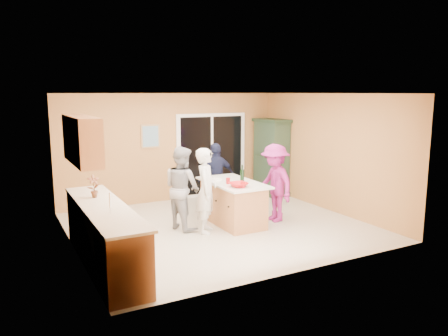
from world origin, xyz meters
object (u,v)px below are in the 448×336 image
woman_grey (182,188)px  woman_magenta (275,183)px  woman_white (206,191)px  kitchen_island (233,204)px  green_hutch (271,158)px  woman_navy (216,177)px

woman_grey → woman_magenta: 1.91m
woman_white → woman_magenta: bearing=-57.3°
kitchen_island → green_hutch: (2.15, 1.83, 0.55)m
woman_white → woman_grey: 0.53m
woman_grey → woman_white: bearing=-159.8°
woman_white → woman_grey: bearing=67.9°
green_hutch → woman_white: (-2.86, -2.07, -0.15)m
kitchen_island → woman_navy: woman_navy is taller
woman_white → woman_navy: woman_white is taller
woman_navy → woman_magenta: bearing=117.3°
kitchen_island → woman_white: 0.85m
kitchen_island → woman_magenta: bearing=-15.2°
green_hutch → woman_grey: (-3.17, -1.64, -0.15)m
kitchen_island → woman_grey: (-1.02, 0.19, 0.40)m
woman_grey → woman_navy: woman_grey is taller
woman_grey → green_hutch: bearing=-78.1°
woman_grey → woman_magenta: (1.87, -0.41, -0.01)m
green_hutch → woman_magenta: 2.44m
woman_white → woman_magenta: (1.56, 0.01, -0.01)m
woman_navy → woman_magenta: 1.42m
woman_grey → woman_magenta: woman_grey is taller
green_hutch → kitchen_island: bearing=-139.6°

